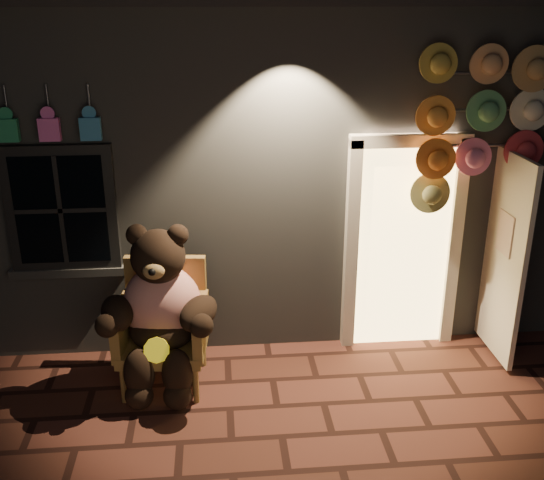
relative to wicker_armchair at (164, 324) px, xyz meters
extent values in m
plane|color=#53291F|center=(0.99, -0.97, -0.57)|extent=(60.00, 60.00, 0.00)
cube|color=slate|center=(0.99, 3.03, 1.08)|extent=(7.00, 5.00, 3.30)
cube|color=black|center=(-0.91, 0.49, 0.98)|extent=(1.00, 0.10, 1.20)
cube|color=black|center=(-0.91, 0.46, 0.98)|extent=(0.82, 0.06, 1.02)
cube|color=slate|center=(-0.91, 0.49, 0.35)|extent=(1.10, 0.14, 0.08)
cube|color=#FFCF72|center=(2.34, 0.51, 0.48)|extent=(0.92, 0.10, 2.10)
cube|color=beige|center=(1.82, 0.47, 0.48)|extent=(0.12, 0.12, 2.20)
cube|color=beige|center=(2.86, 0.47, 0.48)|extent=(0.12, 0.12, 2.20)
cube|color=beige|center=(2.34, 0.47, 1.56)|extent=(1.16, 0.12, 0.12)
cube|color=beige|center=(3.24, 0.13, 0.48)|extent=(0.05, 0.80, 2.00)
cube|color=#227E51|center=(-1.26, 0.41, 1.73)|extent=(0.18, 0.07, 0.20)
cylinder|color=#59595E|center=(-1.26, 0.47, 1.98)|extent=(0.02, 0.02, 0.25)
cube|color=#D959AB|center=(-0.91, 0.41, 1.73)|extent=(0.18, 0.07, 0.20)
cylinder|color=#59595E|center=(-0.91, 0.47, 1.98)|extent=(0.02, 0.02, 0.25)
cube|color=teal|center=(-0.56, 0.41, 1.73)|extent=(0.18, 0.07, 0.20)
cylinder|color=#59595E|center=(-0.56, 0.47, 1.98)|extent=(0.02, 0.02, 0.25)
cube|color=olive|center=(-0.01, -0.09, -0.18)|extent=(0.81, 0.76, 0.11)
cube|color=olive|center=(0.02, 0.23, 0.20)|extent=(0.75, 0.16, 0.75)
cube|color=olive|center=(-0.36, -0.08, 0.04)|extent=(0.15, 0.65, 0.43)
cube|color=olive|center=(0.34, -0.15, 0.04)|extent=(0.15, 0.65, 0.43)
cylinder|color=olive|center=(-0.36, -0.36, -0.40)|extent=(0.05, 0.05, 0.34)
cylinder|color=olive|center=(0.28, -0.42, -0.40)|extent=(0.05, 0.05, 0.34)
cylinder|color=olive|center=(-0.30, 0.24, -0.40)|extent=(0.05, 0.05, 0.34)
cylinder|color=olive|center=(0.34, 0.17, -0.40)|extent=(0.05, 0.05, 0.34)
ellipsoid|color=red|center=(0.00, -0.04, 0.22)|extent=(0.76, 0.63, 0.74)
ellipsoid|color=black|center=(-0.01, -0.13, 0.00)|extent=(0.63, 0.55, 0.35)
sphere|color=black|center=(0.00, -0.09, 0.71)|extent=(0.52, 0.52, 0.48)
sphere|color=black|center=(-0.18, -0.05, 0.90)|extent=(0.19, 0.19, 0.19)
sphere|color=black|center=(0.17, -0.08, 0.90)|extent=(0.19, 0.19, 0.19)
ellipsoid|color=olive|center=(-0.02, -0.31, 0.67)|extent=(0.20, 0.15, 0.15)
ellipsoid|color=black|center=(-0.37, -0.24, 0.25)|extent=(0.38, 0.54, 0.27)
ellipsoid|color=black|center=(0.33, -0.30, 0.25)|extent=(0.45, 0.56, 0.27)
ellipsoid|color=black|center=(-0.20, -0.42, -0.25)|extent=(0.27, 0.27, 0.46)
ellipsoid|color=black|center=(0.13, -0.45, -0.25)|extent=(0.27, 0.27, 0.46)
sphere|color=black|center=(-0.21, -0.48, -0.43)|extent=(0.25, 0.25, 0.25)
sphere|color=black|center=(0.12, -0.51, -0.43)|extent=(0.25, 0.25, 0.25)
cylinder|color=yellow|center=(-0.04, -0.44, -0.02)|extent=(0.24, 0.11, 0.22)
cylinder|color=#59595E|center=(3.41, 0.41, 0.91)|extent=(0.04, 0.04, 2.96)
cylinder|color=#59595E|center=(3.08, 0.39, 2.17)|extent=(1.32, 0.03, 0.03)
cylinder|color=#59595E|center=(3.08, 0.39, 1.84)|extent=(1.32, 0.03, 0.03)
cylinder|color=#59595E|center=(3.08, 0.39, 1.51)|extent=(1.32, 0.03, 0.03)
cylinder|color=gold|center=(2.49, 0.33, 2.23)|extent=(0.37, 0.11, 0.38)
cylinder|color=tan|center=(2.93, 0.30, 2.23)|extent=(0.37, 0.11, 0.38)
cylinder|color=tan|center=(3.37, 0.27, 2.23)|extent=(0.37, 0.11, 0.38)
cylinder|color=#FF9A38|center=(2.49, 0.30, 1.84)|extent=(0.37, 0.11, 0.38)
cylinder|color=#5CA766|center=(2.93, 0.27, 1.84)|extent=(0.37, 0.11, 0.38)
cylinder|color=beige|center=(3.37, 0.33, 1.84)|extent=(0.37, 0.11, 0.38)
cylinder|color=orange|center=(2.49, 0.27, 1.46)|extent=(0.37, 0.11, 0.38)
cylinder|color=pink|center=(2.93, 0.33, 1.46)|extent=(0.37, 0.11, 0.38)
cylinder|color=#C5343B|center=(3.37, 0.30, 1.46)|extent=(0.37, 0.11, 0.38)
cylinder|color=olive|center=(2.49, 0.33, 1.08)|extent=(0.37, 0.11, 0.38)
camera|label=1|loc=(0.52, -5.24, 2.81)|focal=42.00mm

